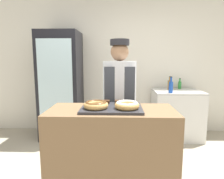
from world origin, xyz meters
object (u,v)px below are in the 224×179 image
brownie_back_left (106,102)px  chest_freezer (177,114)px  bottle_amber (170,85)px  brownie_back_right (118,102)px  bottle_green (180,85)px  donut_chocolate_glaze (96,104)px  donut_light_glaze (127,105)px  beverage_fridge (61,86)px  bottle_blue (171,87)px  baker_person (119,105)px  serving_tray (112,108)px

brownie_back_left → chest_freezer: size_ratio=0.08×
chest_freezer → bottle_amber: bearing=131.0°
brownie_back_right → bottle_green: 2.19m
bottle_green → brownie_back_right: bearing=-123.0°
donut_chocolate_glaze → bottle_amber: (1.18, 1.93, -0.05)m
chest_freezer → bottle_green: 0.59m
donut_chocolate_glaze → donut_light_glaze: size_ratio=1.00×
brownie_back_left → donut_chocolate_glaze: bearing=-110.7°
donut_chocolate_glaze → beverage_fridge: size_ratio=0.12×
chest_freezer → bottle_blue: (-0.19, -0.23, 0.55)m
bottle_amber → brownie_back_left: bearing=-122.7°
chest_freezer → bottle_blue: 0.62m
brownie_back_left → bottle_blue: bottle_blue is taller
brownie_back_right → beverage_fridge: (-1.06, 1.58, -0.04)m
donut_light_glaze → brownie_back_right: (-0.08, 0.22, -0.02)m
brownie_back_left → chest_freezer: brownie_back_left is taller
baker_person → chest_freezer: size_ratio=1.91×
donut_light_glaze → bottle_amber: (0.89, 1.93, -0.05)m
bottle_blue → bottle_green: bottle_blue is taller
chest_freezer → bottle_amber: size_ratio=3.49×
bottle_blue → bottle_green: size_ratio=1.36×
bottle_blue → beverage_fridge: bearing=173.6°
chest_freezer → serving_tray: bearing=-123.5°
brownie_back_right → bottle_amber: (0.97, 1.71, -0.03)m
brownie_back_right → bottle_amber: bearing=60.5°
baker_person → bottle_blue: bearing=47.0°
donut_light_glaze → bottle_blue: bearing=62.6°
donut_light_glaze → bottle_blue: bottle_blue is taller
donut_chocolate_glaze → baker_person: baker_person is taller
donut_chocolate_glaze → brownie_back_right: donut_chocolate_glaze is taller
donut_light_glaze → chest_freezer: (1.00, 1.80, -0.59)m
serving_tray → donut_chocolate_glaze: donut_chocolate_glaze is taller
donut_chocolate_glaze → baker_person: bearing=70.3°
serving_tray → brownie_back_right: (0.06, 0.16, 0.03)m
brownie_back_right → chest_freezer: size_ratio=0.08×
chest_freezer → brownie_back_left: bearing=-127.5°
brownie_back_left → beverage_fridge: 1.83m
brownie_back_left → chest_freezer: (1.21, 1.58, -0.57)m
donut_chocolate_glaze → brownie_back_right: bearing=45.7°
beverage_fridge → bottle_blue: size_ratio=6.97×
serving_tray → beverage_fridge: size_ratio=0.30×
serving_tray → donut_light_glaze: bearing=-22.7°
brownie_back_right → bottle_blue: size_ratio=0.26×
brownie_back_left → baker_person: bearing=70.9°
bottle_green → beverage_fridge: bearing=-173.5°
brownie_back_right → bottle_amber: 1.97m
brownie_back_right → chest_freezer: bearing=55.6°
donut_chocolate_glaze → chest_freezer: 2.29m
donut_chocolate_glaze → baker_person: 0.68m
brownie_back_left → bottle_blue: (1.03, 1.36, -0.02)m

